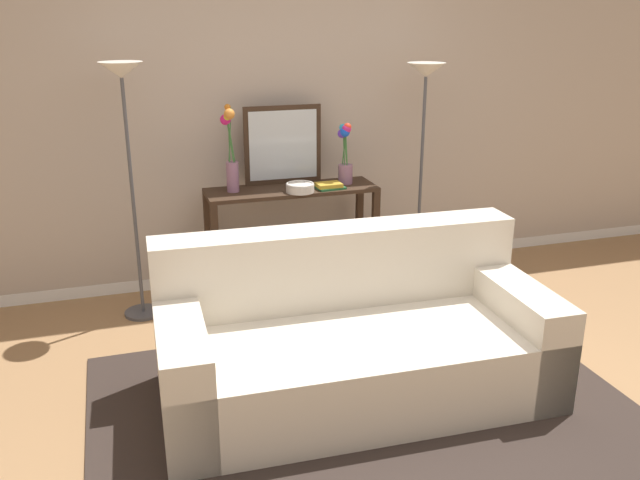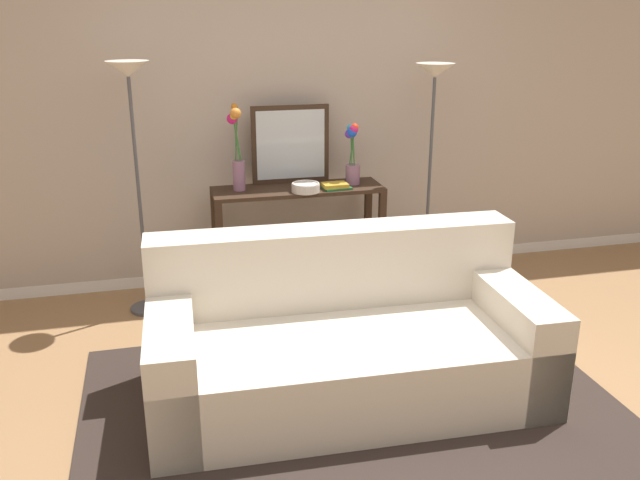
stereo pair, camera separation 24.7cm
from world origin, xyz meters
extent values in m
cube|color=#9E754C|center=(0.00, 0.00, -0.01)|extent=(16.00, 16.00, 0.02)
cube|color=white|center=(0.00, 2.17, 0.04)|extent=(12.00, 0.15, 0.09)
cube|color=#B7A899|center=(0.00, 2.17, 1.52)|extent=(12.00, 0.14, 2.86)
cube|color=#332823|center=(-0.10, 0.11, 0.01)|extent=(2.87, 1.94, 0.01)
cube|color=beige|center=(-0.10, 0.21, 0.21)|extent=(2.14, 1.06, 0.42)
cube|color=beige|center=(-0.09, 0.58, 0.65)|extent=(2.12, 0.33, 0.46)
cube|color=beige|center=(-1.04, 0.24, 0.30)|extent=(0.27, 1.00, 0.60)
cube|color=beige|center=(0.83, 0.18, 0.30)|extent=(0.27, 1.00, 0.60)
cube|color=#382619|center=(-0.04, 1.77, 0.80)|extent=(1.25, 0.39, 0.03)
cube|color=#382619|center=(-0.04, 1.77, 0.15)|extent=(1.15, 0.33, 0.01)
cube|color=#382619|center=(-0.64, 1.60, 0.39)|extent=(0.05, 0.05, 0.78)
cube|color=#382619|center=(0.56, 1.60, 0.39)|extent=(0.05, 0.05, 0.78)
cube|color=#382619|center=(-0.64, 1.94, 0.39)|extent=(0.05, 0.05, 0.78)
cube|color=#382619|center=(0.56, 1.94, 0.39)|extent=(0.05, 0.05, 0.78)
cylinder|color=#4C4C51|center=(-1.17, 1.68, 0.01)|extent=(0.26, 0.26, 0.02)
cylinder|color=#4C4C51|center=(-1.17, 1.68, 0.83)|extent=(0.02, 0.02, 1.62)
cone|color=silver|center=(-1.17, 1.68, 1.69)|extent=(0.28, 0.28, 0.10)
cylinder|color=#4C4C51|center=(0.95, 1.68, 0.01)|extent=(0.26, 0.26, 0.02)
cylinder|color=#4C4C51|center=(0.95, 1.68, 0.80)|extent=(0.02, 0.02, 1.56)
cone|color=silver|center=(0.95, 1.68, 1.64)|extent=(0.28, 0.28, 0.10)
cube|color=#382619|center=(-0.06, 1.93, 1.10)|extent=(0.58, 0.02, 0.58)
cube|color=silver|center=(-0.06, 1.92, 1.10)|extent=(0.51, 0.01, 0.51)
cylinder|color=gray|center=(-0.47, 1.80, 0.92)|extent=(0.09, 0.09, 0.22)
cylinder|color=#3D7538|center=(-0.47, 1.79, 1.20)|extent=(0.05, 0.02, 0.34)
sphere|color=orange|center=(-0.48, 1.77, 1.37)|extent=(0.08, 0.08, 0.08)
cylinder|color=#3D7538|center=(-0.47, 1.81, 1.22)|extent=(0.04, 0.02, 0.38)
sphere|color=orange|center=(-0.47, 1.83, 1.41)|extent=(0.05, 0.05, 0.05)
cylinder|color=#3D7538|center=(-0.48, 1.80, 1.18)|extent=(0.02, 0.04, 0.30)
sphere|color=#D91C77|center=(-0.50, 1.81, 1.33)|extent=(0.08, 0.08, 0.08)
cylinder|color=#3D7538|center=(-0.47, 1.79, 1.19)|extent=(0.04, 0.04, 0.32)
sphere|color=yellow|center=(-0.49, 1.78, 1.35)|extent=(0.05, 0.05, 0.05)
cylinder|color=gray|center=(0.38, 1.79, 0.88)|extent=(0.11, 0.11, 0.14)
cylinder|color=#3D7538|center=(0.38, 1.77, 1.10)|extent=(0.02, 0.01, 0.29)
sphere|color=red|center=(0.38, 1.75, 1.24)|extent=(0.06, 0.06, 0.06)
cylinder|color=#3D7538|center=(0.38, 1.80, 1.09)|extent=(0.04, 0.02, 0.27)
sphere|color=#2DB0E8|center=(0.37, 1.82, 1.23)|extent=(0.05, 0.05, 0.05)
cylinder|color=#3D7538|center=(0.37, 1.77, 1.08)|extent=(0.03, 0.02, 0.25)
sphere|color=blue|center=(0.36, 1.75, 1.20)|extent=(0.07, 0.07, 0.07)
cylinder|color=#3D7538|center=(0.38, 1.77, 1.09)|extent=(0.03, 0.01, 0.27)
sphere|color=#CB2474|center=(0.37, 1.75, 1.23)|extent=(0.07, 0.07, 0.07)
cylinder|color=#3D7538|center=(0.37, 1.78, 1.07)|extent=(0.01, 0.02, 0.24)
sphere|color=#5E30C1|center=(0.35, 1.77, 1.19)|extent=(0.06, 0.06, 0.06)
cylinder|color=silver|center=(-0.01, 1.64, 0.84)|extent=(0.20, 0.20, 0.06)
torus|color=silver|center=(-0.01, 1.64, 0.87)|extent=(0.20, 0.20, 0.01)
cube|color=#236033|center=(0.23, 1.67, 0.82)|extent=(0.21, 0.16, 0.01)
cube|color=gold|center=(0.21, 1.67, 0.84)|extent=(0.19, 0.14, 0.03)
cube|color=tan|center=(-0.54, 1.77, 0.06)|extent=(0.03, 0.16, 0.13)
cube|color=#1E7075|center=(-0.50, 1.77, 0.06)|extent=(0.03, 0.16, 0.13)
cube|color=#B77F33|center=(-0.47, 1.77, 0.05)|extent=(0.03, 0.18, 0.11)
cube|color=gold|center=(-0.43, 1.77, 0.05)|extent=(0.04, 0.18, 0.11)
cube|color=#6B3360|center=(-0.38, 1.77, 0.06)|extent=(0.06, 0.13, 0.12)
cube|color=silver|center=(-0.33, 1.77, 0.05)|extent=(0.05, 0.17, 0.10)
cube|color=slate|center=(-0.29, 1.77, 0.06)|extent=(0.03, 0.17, 0.12)
cube|color=navy|center=(-0.25, 1.77, 0.06)|extent=(0.04, 0.18, 0.13)
cube|color=#236033|center=(-0.21, 1.77, 0.05)|extent=(0.06, 0.18, 0.10)
cube|color=#BC3328|center=(-0.16, 1.77, 0.06)|extent=(0.03, 0.17, 0.13)
camera|label=1|loc=(-1.27, -2.86, 2.05)|focal=37.90mm
camera|label=2|loc=(-1.04, -2.93, 2.05)|focal=37.90mm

